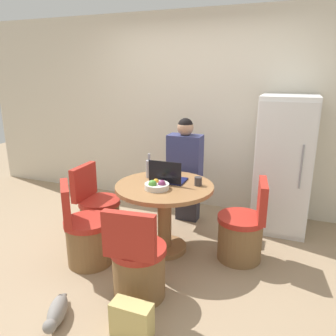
# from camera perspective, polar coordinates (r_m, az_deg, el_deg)

# --- Properties ---
(ground_plane) EXTENTS (12.00, 12.00, 0.00)m
(ground_plane) POSITION_cam_1_polar(r_m,az_deg,el_deg) (3.47, -3.50, -15.47)
(ground_plane) COLOR #9E8466
(wall_back) EXTENTS (7.00, 0.06, 2.60)m
(wall_back) POSITION_cam_1_polar(r_m,az_deg,el_deg) (4.51, 4.99, 9.57)
(wall_back) COLOR beige
(wall_back) RESTS_ON ground_plane
(refrigerator) EXTENTS (0.61, 0.68, 1.59)m
(refrigerator) POSITION_cam_1_polar(r_m,az_deg,el_deg) (4.05, 19.49, 0.59)
(refrigerator) COLOR white
(refrigerator) RESTS_ON ground_plane
(dining_table) EXTENTS (1.00, 1.00, 0.73)m
(dining_table) POSITION_cam_1_polar(r_m,az_deg,el_deg) (3.39, -0.62, -6.24)
(dining_table) COLOR olive
(dining_table) RESTS_ON ground_plane
(chair_near_camera) EXTENTS (0.46, 0.47, 0.84)m
(chair_near_camera) POSITION_cam_1_polar(r_m,az_deg,el_deg) (2.83, -5.24, -16.82)
(chair_near_camera) COLOR brown
(chair_near_camera) RESTS_ON ground_plane
(chair_near_left_corner) EXTENTS (0.53, 0.53, 0.84)m
(chair_near_left_corner) POSITION_cam_1_polar(r_m,az_deg,el_deg) (3.36, -13.94, -11.58)
(chair_near_left_corner) COLOR brown
(chair_near_left_corner) RESTS_ON ground_plane
(chair_right_side) EXTENTS (0.48, 0.47, 0.84)m
(chair_right_side) POSITION_cam_1_polar(r_m,az_deg,el_deg) (3.41, 12.79, -11.04)
(chair_right_side) COLOR brown
(chair_right_side) RESTS_ON ground_plane
(chair_left_side) EXTENTS (0.46, 0.46, 0.84)m
(chair_left_side) POSITION_cam_1_polar(r_m,az_deg,el_deg) (3.82, -12.00, -7.92)
(chair_left_side) COLOR brown
(chair_left_side) RESTS_ON ground_plane
(person_seated) EXTENTS (0.40, 0.37, 1.32)m
(person_seated) POSITION_cam_1_polar(r_m,az_deg,el_deg) (3.97, 3.14, 0.09)
(person_seated) COLOR #2D2D38
(person_seated) RESTS_ON ground_plane
(laptop) EXTENTS (0.35, 0.24, 0.24)m
(laptop) POSITION_cam_1_polar(r_m,az_deg,el_deg) (3.39, -0.06, -1.63)
(laptop) COLOR #141947
(laptop) RESTS_ON dining_table
(fruit_bowl) EXTENTS (0.24, 0.24, 0.10)m
(fruit_bowl) POSITION_cam_1_polar(r_m,az_deg,el_deg) (3.19, -1.96, -3.07)
(fruit_bowl) COLOR beige
(fruit_bowl) RESTS_ON dining_table
(coffee_cup) EXTENTS (0.08, 0.08, 0.09)m
(coffee_cup) POSITION_cam_1_polar(r_m,az_deg,el_deg) (3.30, 5.27, -2.32)
(coffee_cup) COLOR #383333
(coffee_cup) RESTS_ON dining_table
(bottle) EXTENTS (0.07, 0.07, 0.27)m
(bottle) POSITION_cam_1_polar(r_m,az_deg,el_deg) (3.52, -3.30, -0.05)
(bottle) COLOR #9999A3
(bottle) RESTS_ON dining_table
(cat) EXTENTS (0.26, 0.44, 0.15)m
(cat) POSITION_cam_1_polar(r_m,az_deg,el_deg) (2.84, -18.80, -22.67)
(cat) COLOR gray
(cat) RESTS_ON ground_plane
(handbag) EXTENTS (0.30, 0.14, 0.26)m
(handbag) POSITION_cam_1_polar(r_m,az_deg,el_deg) (2.59, -6.33, -24.74)
(handbag) COLOR tan
(handbag) RESTS_ON ground_plane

